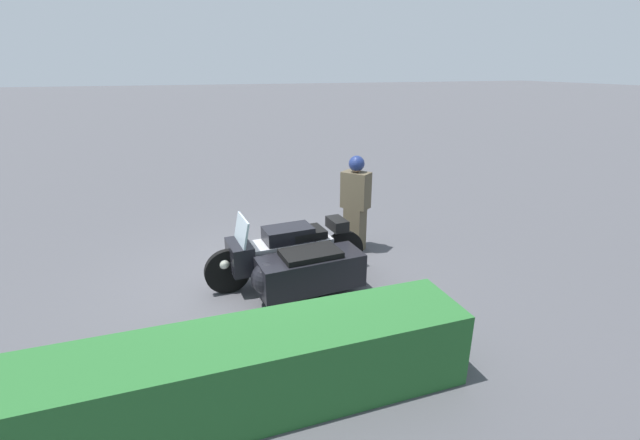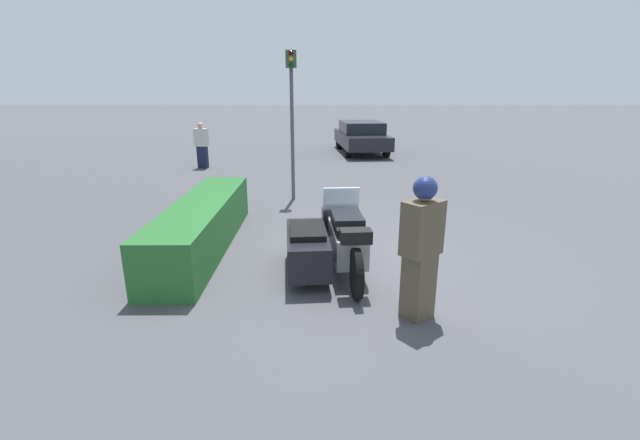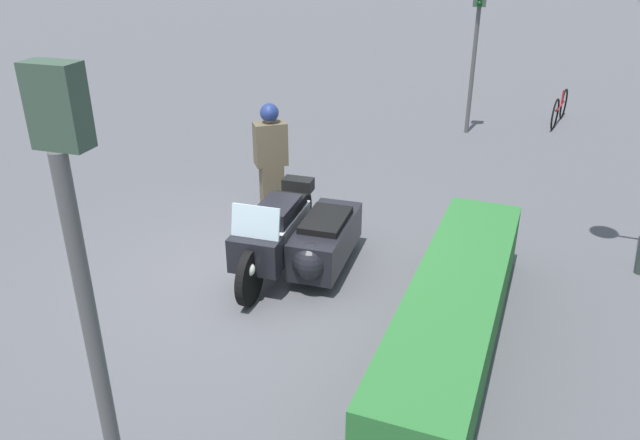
% 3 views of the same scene
% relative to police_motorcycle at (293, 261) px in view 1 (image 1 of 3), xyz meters
% --- Properties ---
extents(ground_plane, '(160.00, 160.00, 0.00)m').
position_rel_police_motorcycle_xyz_m(ground_plane, '(0.40, -0.50, -0.48)').
color(ground_plane, '#4C4C51').
extents(police_motorcycle, '(2.65, 1.26, 1.17)m').
position_rel_police_motorcycle_xyz_m(police_motorcycle, '(0.00, 0.00, 0.00)').
color(police_motorcycle, black).
rests_on(police_motorcycle, ground).
extents(officer_rider, '(0.53, 0.57, 1.79)m').
position_rel_police_motorcycle_xyz_m(officer_rider, '(-1.49, -1.11, 0.46)').
color(officer_rider, brown).
rests_on(officer_rider, ground).
extents(hedge_bush_curbside, '(4.42, 0.90, 0.85)m').
position_rel_police_motorcycle_xyz_m(hedge_bush_curbside, '(1.00, 2.20, -0.06)').
color(hedge_bush_curbside, '#28662D').
rests_on(hedge_bush_curbside, ground).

